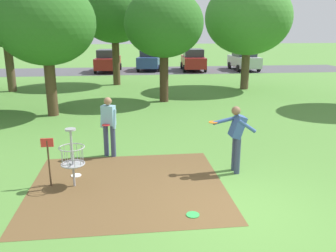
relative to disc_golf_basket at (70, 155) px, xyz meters
name	(u,v)px	position (x,y,z in m)	size (l,w,h in m)	color
ground_plane	(241,212)	(3.53, -1.63, -0.75)	(160.00, 160.00, 0.00)	#518438
dirt_tee_pad	(128,186)	(1.28, -0.16, -0.75)	(4.45, 3.98, 0.01)	brown
disc_golf_basket	(70,155)	(0.00, 0.00, 0.00)	(0.98, 0.58, 1.39)	#9E9EA3
player_foreground_watching	(236,135)	(4.01, 0.39, 0.23)	(1.12, 0.46, 1.71)	#384260
player_throwing	(109,123)	(0.80, 1.92, 0.21)	(0.49, 0.45, 1.71)	#384260
frisbee_near_basket	(193,215)	(2.54, -1.64, -0.74)	(0.26, 0.26, 0.02)	green
frisbee_by_tee	(76,175)	(0.02, 0.58, -0.74)	(0.25, 0.25, 0.02)	white
tree_near_left	(114,12)	(0.69, 15.33, 3.75)	(4.45, 4.45, 6.42)	#4C3823
tree_mid_left	(164,24)	(3.17, 9.56, 2.99)	(3.79, 3.79, 5.38)	#422D1E
tree_mid_center	(3,11)	(-5.29, 13.50, 3.69)	(4.60, 4.60, 6.42)	brown
tree_mid_right	(248,18)	(8.40, 12.78, 3.36)	(4.97, 4.97, 6.24)	brown
tree_far_right	(45,23)	(-1.78, 7.19, 2.99)	(3.97, 3.97, 5.45)	#4C3823
parking_lot_strip	(152,70)	(3.53, 23.10, -0.75)	(36.00, 6.00, 0.01)	#4C4C51
parked_car_leftmost	(108,61)	(-0.19, 22.67, 0.17)	(2.22, 4.32, 1.84)	maroon
parked_car_center_left	(151,59)	(3.50, 23.56, 0.17)	(2.73, 4.50, 1.84)	#2D4784
parked_car_center_right	(193,60)	(7.10, 22.67, 0.17)	(2.21, 4.32, 1.84)	maroon
parked_car_rightmost	(244,59)	(11.58, 22.47, 0.17)	(1.99, 4.20, 1.84)	#B2B7BC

